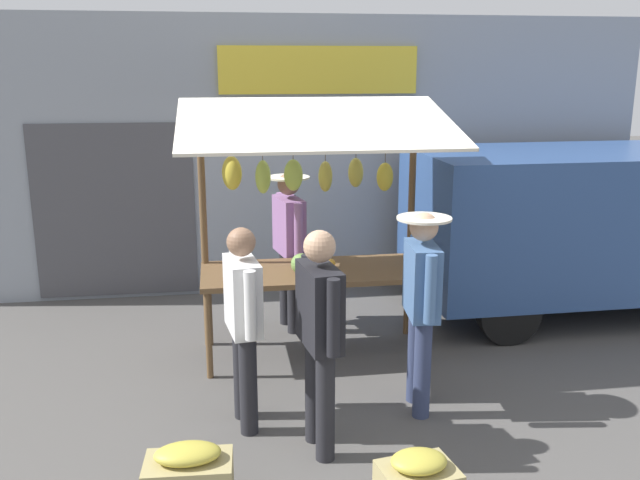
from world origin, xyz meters
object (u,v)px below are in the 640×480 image
object	(u,v)px
shopper_in_grey_tee	(421,295)
parked_van	(592,216)
shopper_with_ponytail	(320,326)
market_stall	(313,200)
vendor_with_sunhat	(289,237)
shopper_with_shopping_bag	(243,314)
produce_crate_side	(189,475)

from	to	relation	value
shopper_in_grey_tee	parked_van	world-z (taller)	parked_van
shopper_with_ponytail	parked_van	world-z (taller)	parked_van
market_stall	vendor_with_sunhat	size ratio (longest dim) A/B	1.46
vendor_with_sunhat	parked_van	xyz separation A→B (m)	(-3.51, -0.08, 0.10)
vendor_with_sunhat	shopper_with_shopping_bag	size ratio (longest dim) A/B	1.06
vendor_with_sunhat	produce_crate_side	world-z (taller)	vendor_with_sunhat
shopper_with_shopping_bag	shopper_with_ponytail	distance (m)	0.70
shopper_with_shopping_bag	vendor_with_sunhat	bearing A→B (deg)	-23.95
shopper_with_shopping_bag	shopper_with_ponytail	size ratio (longest dim) A/B	0.96
shopper_with_ponytail	produce_crate_side	bearing A→B (deg)	108.33
vendor_with_sunhat	shopper_with_ponytail	distance (m)	2.50
market_stall	parked_van	xyz separation A→B (m)	(-3.35, -0.78, -0.43)
market_stall	parked_van	bearing A→B (deg)	-166.84
market_stall	vendor_with_sunhat	xyz separation A→B (m)	(0.16, -0.70, -0.53)
market_stall	shopper_in_grey_tee	size ratio (longest dim) A/B	1.49
vendor_with_sunhat	parked_van	size ratio (longest dim) A/B	0.39
shopper_in_grey_tee	produce_crate_side	distance (m)	2.26
shopper_in_grey_tee	produce_crate_side	world-z (taller)	shopper_in_grey_tee
produce_crate_side	parked_van	bearing A→B (deg)	-145.81
shopper_with_ponytail	parked_van	size ratio (longest dim) A/B	0.38
market_stall	shopper_in_grey_tee	xyz separation A→B (m)	(-0.70, 1.29, -0.56)
vendor_with_sunhat	shopper_with_shopping_bag	world-z (taller)	vendor_with_sunhat
parked_van	shopper_in_grey_tee	bearing A→B (deg)	37.16
shopper_with_ponytail	produce_crate_side	world-z (taller)	shopper_with_ponytail
shopper_in_grey_tee	shopper_with_ponytail	bearing A→B (deg)	124.60
produce_crate_side	vendor_with_sunhat	bearing A→B (deg)	-108.49
shopper_with_ponytail	produce_crate_side	distance (m)	1.33
market_stall	shopper_with_shopping_bag	world-z (taller)	market_stall
parked_van	shopper_with_ponytail	bearing A→B (deg)	35.10
market_stall	produce_crate_side	distance (m)	2.90
vendor_with_sunhat	produce_crate_side	bearing A→B (deg)	-29.89
shopper_with_shopping_bag	parked_van	bearing A→B (deg)	-70.69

